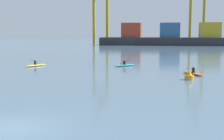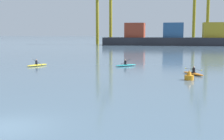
{
  "view_description": "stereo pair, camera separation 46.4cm",
  "coord_description": "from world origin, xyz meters",
  "px_view_note": "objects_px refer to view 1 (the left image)",
  "views": [
    {
      "loc": [
        7.31,
        -13.04,
        4.53
      ],
      "look_at": [
        1.48,
        18.68,
        0.6
      ],
      "focal_mm": 49.02,
      "sensor_mm": 36.0,
      "label": 1
    },
    {
      "loc": [
        7.77,
        -12.96,
        4.53
      ],
      "look_at": [
        1.48,
        18.68,
        0.6
      ],
      "focal_mm": 49.02,
      "sensor_mm": 36.0,
      "label": 2
    }
  ],
  "objects_px": {
    "gantry_crane_west": "(100,5)",
    "gantry_crane_west_mid": "(198,2)",
    "container_barge": "(170,37)",
    "channel_buoy": "(189,76)",
    "kayak_orange": "(193,73)",
    "kayak_yellow": "(36,65)",
    "kayak_teal": "(125,65)"
  },
  "relations": [
    {
      "from": "container_barge",
      "to": "kayak_orange",
      "type": "xyz_separation_m",
      "value": [
        2.22,
        -80.21,
        -2.7
      ]
    },
    {
      "from": "channel_buoy",
      "to": "kayak_yellow",
      "type": "relative_size",
      "value": 0.3
    },
    {
      "from": "gantry_crane_west",
      "to": "channel_buoy",
      "type": "xyz_separation_m",
      "value": [
        28.81,
        -89.84,
        -15.16
      ]
    },
    {
      "from": "channel_buoy",
      "to": "kayak_orange",
      "type": "bearing_deg",
      "value": 80.71
    },
    {
      "from": "channel_buoy",
      "to": "kayak_orange",
      "type": "distance_m",
      "value": 3.85
    },
    {
      "from": "container_barge",
      "to": "gantry_crane_west",
      "type": "bearing_deg",
      "value": 167.89
    },
    {
      "from": "gantry_crane_west_mid",
      "to": "kayak_orange",
      "type": "relative_size",
      "value": 10.81
    },
    {
      "from": "gantry_crane_west",
      "to": "channel_buoy",
      "type": "bearing_deg",
      "value": -72.22
    },
    {
      "from": "gantry_crane_west",
      "to": "kayak_yellow",
      "type": "relative_size",
      "value": 9.65
    },
    {
      "from": "kayak_orange",
      "to": "kayak_yellow",
      "type": "bearing_deg",
      "value": 166.48
    },
    {
      "from": "container_barge",
      "to": "kayak_yellow",
      "type": "height_order",
      "value": "container_barge"
    },
    {
      "from": "channel_buoy",
      "to": "kayak_teal",
      "type": "height_order",
      "value": "kayak_teal"
    },
    {
      "from": "container_barge",
      "to": "gantry_crane_west",
      "type": "xyz_separation_m",
      "value": [
        -27.21,
        5.84,
        12.65
      ]
    },
    {
      "from": "channel_buoy",
      "to": "gantry_crane_west",
      "type": "bearing_deg",
      "value": 107.78
    },
    {
      "from": "container_barge",
      "to": "kayak_yellow",
      "type": "relative_size",
      "value": 15.43
    },
    {
      "from": "gantry_crane_west_mid",
      "to": "channel_buoy",
      "type": "relative_size",
      "value": 34.37
    },
    {
      "from": "kayak_orange",
      "to": "kayak_teal",
      "type": "relative_size",
      "value": 1.11
    },
    {
      "from": "channel_buoy",
      "to": "kayak_orange",
      "type": "height_order",
      "value": "channel_buoy"
    },
    {
      "from": "kayak_orange",
      "to": "channel_buoy",
      "type": "bearing_deg",
      "value": -99.29
    },
    {
      "from": "kayak_yellow",
      "to": "channel_buoy",
      "type": "bearing_deg",
      "value": -23.72
    },
    {
      "from": "gantry_crane_west",
      "to": "kayak_orange",
      "type": "bearing_deg",
      "value": -71.12
    },
    {
      "from": "channel_buoy",
      "to": "kayak_orange",
      "type": "xyz_separation_m",
      "value": [
        0.62,
        3.79,
        -0.19
      ]
    },
    {
      "from": "container_barge",
      "to": "gantry_crane_west_mid",
      "type": "distance_m",
      "value": 21.5
    },
    {
      "from": "gantry_crane_west_mid",
      "to": "kayak_teal",
      "type": "relative_size",
      "value": 11.99
    },
    {
      "from": "gantry_crane_west",
      "to": "gantry_crane_west_mid",
      "type": "height_order",
      "value": "gantry_crane_west_mid"
    },
    {
      "from": "kayak_yellow",
      "to": "kayak_orange",
      "type": "height_order",
      "value": "kayak_yellow"
    },
    {
      "from": "container_barge",
      "to": "gantry_crane_west",
      "type": "relative_size",
      "value": 1.6
    },
    {
      "from": "gantry_crane_west",
      "to": "kayak_yellow",
      "type": "bearing_deg",
      "value": -83.69
    },
    {
      "from": "gantry_crane_west",
      "to": "channel_buoy",
      "type": "distance_m",
      "value": 95.56
    },
    {
      "from": "gantry_crane_west_mid",
      "to": "kayak_teal",
      "type": "xyz_separation_m",
      "value": [
        -16.87,
        -85.75,
        -16.45
      ]
    },
    {
      "from": "gantry_crane_west",
      "to": "gantry_crane_west_mid",
      "type": "distance_m",
      "value": 38.45
    },
    {
      "from": "kayak_yellow",
      "to": "kayak_orange",
      "type": "bearing_deg",
      "value": -13.52
    }
  ]
}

